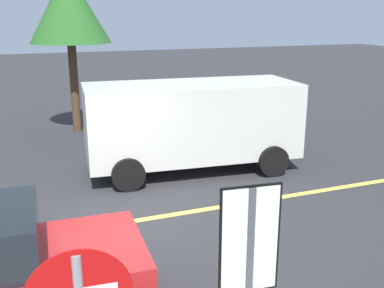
{
  "coord_description": "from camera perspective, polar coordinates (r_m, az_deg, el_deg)",
  "views": [
    {
      "loc": [
        -1.56,
        -7.83,
        3.86
      ],
      "look_at": [
        1.43,
        -0.05,
        1.44
      ],
      "focal_mm": 42.44,
      "sensor_mm": 36.0,
      "label": 1
    }
  ],
  "objects": [
    {
      "name": "speed_limit_sign",
      "position": [
        4.05,
        7.12,
        -15.19
      ],
      "size": [
        0.54,
        0.08,
        2.52
      ],
      "color": "#4C4C51",
      "rests_on": "ground_plane"
    },
    {
      "name": "ground_plane",
      "position": [
        8.87,
        -8.9,
        -9.84
      ],
      "size": [
        80.0,
        80.0,
        0.0
      ],
      "primitive_type": "plane",
      "color": "#2D2D30"
    },
    {
      "name": "white_van",
      "position": [
        11.29,
        -0.12,
        2.91
      ],
      "size": [
        5.36,
        2.65,
        2.2
      ],
      "color": "silver",
      "rests_on": "ground_plane"
    },
    {
      "name": "tree_left_verge",
      "position": [
        15.41,
        -15.23,
        16.26
      ],
      "size": [
        2.57,
        2.57,
        5.2
      ],
      "color": "#513823",
      "rests_on": "ground_plane"
    },
    {
      "name": "lane_marking_centre",
      "position": [
        9.84,
        8.52,
        -7.05
      ],
      "size": [
        28.0,
        0.16,
        0.01
      ],
      "primitive_type": "cube",
      "color": "#E0D14C"
    }
  ]
}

